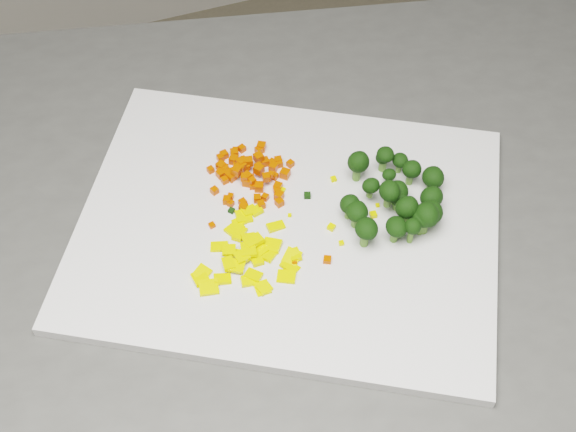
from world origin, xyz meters
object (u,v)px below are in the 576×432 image
object	(u,v)px
carrot_pile	(252,170)
pepper_pile	(247,250)
broccoli_pile	(390,194)
counter_block	(273,395)
cutting_board	(288,225)

from	to	relation	value
carrot_pile	pepper_pile	world-z (taller)	carrot_pile
broccoli_pile	carrot_pile	bearing A→B (deg)	142.74
counter_block	broccoli_pile	size ratio (longest dim) A/B	8.45
cutting_board	carrot_pile	size ratio (longest dim) A/B	4.50
cutting_board	carrot_pile	bearing A→B (deg)	102.37
pepper_pile	broccoli_pile	xyz separation A→B (m)	(0.16, 0.00, 0.02)
carrot_pile	counter_block	bearing A→B (deg)	-89.58
counter_block	broccoli_pile	bearing A→B (deg)	-20.78
carrot_pile	broccoli_pile	world-z (taller)	broccoli_pile
carrot_pile	pepper_pile	distance (m)	0.11
counter_block	cutting_board	world-z (taller)	cutting_board
counter_block	cutting_board	size ratio (longest dim) A/B	2.25
carrot_pile	pepper_pile	xyz separation A→B (m)	(-0.04, -0.10, -0.01)
carrot_pile	broccoli_pile	xyz separation A→B (m)	(0.12, -0.09, 0.01)
cutting_board	broccoli_pile	world-z (taller)	broccoli_pile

